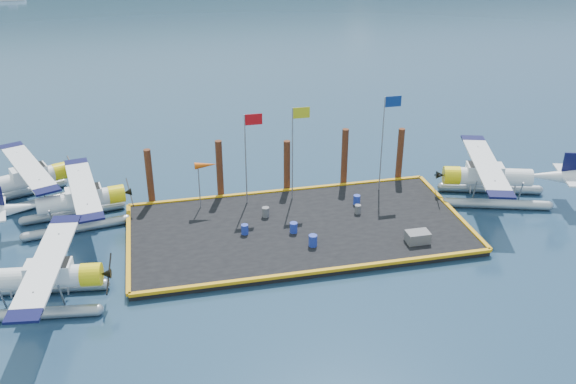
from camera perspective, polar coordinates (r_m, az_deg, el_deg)
name	(u,v)px	position (r m, az deg, el deg)	size (l,w,h in m)	color
ground	(298,232)	(38.90, 0.91, -3.61)	(4000.00, 4000.00, 0.00)	#172D45
dock	(298,229)	(38.80, 0.91, -3.35)	(20.00, 10.00, 0.40)	black
dock_bumpers	(298,225)	(38.66, 0.91, -2.98)	(20.25, 10.25, 0.18)	#C98B0B
seaplane_a	(42,280)	(34.13, -21.00, -7.33)	(8.70, 9.60, 3.40)	#91979E
seaplane_b	(79,203)	(41.28, -18.11, -0.92)	(8.43, 9.24, 3.27)	#91979E
seaplane_c	(24,182)	(45.16, -22.38, 0.82)	(8.84, 9.34, 3.39)	#91979E
seaplane_d	(490,179)	(44.06, 17.50, 1.11)	(9.29, 9.96, 3.56)	#91979E
drum_0	(245,229)	(37.89, -3.86, -3.33)	(0.42, 0.42, 0.60)	#1C309C
drum_1	(294,228)	(37.95, 0.50, -3.18)	(0.45, 0.45, 0.63)	#1C309C
drum_2	(358,209)	(40.32, 6.22, -1.52)	(0.40, 0.40, 0.56)	#525156
drum_3	(313,241)	(36.62, 2.23, -4.34)	(0.49, 0.49, 0.69)	#1C309C
drum_4	(357,200)	(41.40, 6.13, -0.69)	(0.44, 0.44, 0.62)	#1C309C
drum_5	(266,212)	(39.71, -2.00, -1.79)	(0.44, 0.44, 0.62)	#525156
crate	(418,237)	(37.71, 11.45, -3.94)	(1.32, 0.88, 0.66)	#525156
flagpole_red	(249,145)	(39.94, -3.53, 4.19)	(1.14, 0.08, 6.00)	gray
flagpole_yellow	(296,139)	(40.43, 0.68, 4.69)	(1.14, 0.08, 6.20)	gray
flagpole_blue	(386,130)	(42.05, 8.69, 5.51)	(1.14, 0.08, 6.50)	gray
windsock	(206,166)	(40.10, -7.34, 2.29)	(1.40, 0.44, 3.12)	gray
piling_0	(150,179)	(41.96, -12.19, 1.17)	(0.44, 0.44, 4.00)	#3F1E12
piling_1	(220,171)	(42.10, -6.09, 1.88)	(0.44, 0.44, 4.20)	#3F1E12
piling_2	(287,168)	(42.83, -0.09, 2.19)	(0.44, 0.44, 3.80)	#3F1E12
piling_3	(344,159)	(43.70, 5.04, 2.94)	(0.44, 0.44, 4.30)	#3F1E12
piling_4	(400,156)	(45.06, 9.90, 3.17)	(0.44, 0.44, 4.00)	#3F1E12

